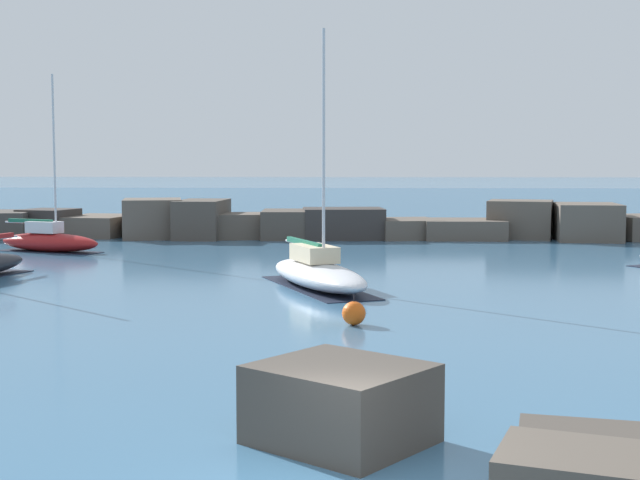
% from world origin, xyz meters
% --- Properties ---
extents(open_sea_beyond, '(400.00, 116.00, 0.01)m').
position_xyz_m(open_sea_beyond, '(0.00, 105.63, 0.00)').
color(open_sea_beyond, '#2D5B7F').
rests_on(open_sea_beyond, ground).
extents(breakwater_jetty, '(62.03, 7.57, 2.57)m').
position_xyz_m(breakwater_jetty, '(0.96, 45.47, 0.97)').
color(breakwater_jetty, '#423D38').
rests_on(breakwater_jetty, ground).
extents(foreground_rocks, '(8.36, 9.24, 1.40)m').
position_xyz_m(foreground_rocks, '(1.11, 0.37, 0.56)').
color(foreground_rocks, '#4C443D').
rests_on(foreground_rocks, ground).
extents(sailboat_moored_1, '(5.44, 8.51, 10.07)m').
position_xyz_m(sailboat_moored_1, '(-1.45, 22.04, 0.61)').
color(sailboat_moored_1, white).
rests_on(sailboat_moored_1, ground).
extents(sailboat_moored_4, '(6.67, 3.84, 9.80)m').
position_xyz_m(sailboat_moored_4, '(-17.24, 35.60, 0.64)').
color(sailboat_moored_4, maroon).
rests_on(sailboat_moored_4, ground).
extents(mooring_buoy_orange_near, '(0.73, 0.73, 0.93)m').
position_xyz_m(mooring_buoy_orange_near, '(0.12, 13.88, 0.37)').
color(mooring_buoy_orange_near, '#EA5914').
rests_on(mooring_buoy_orange_near, ground).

